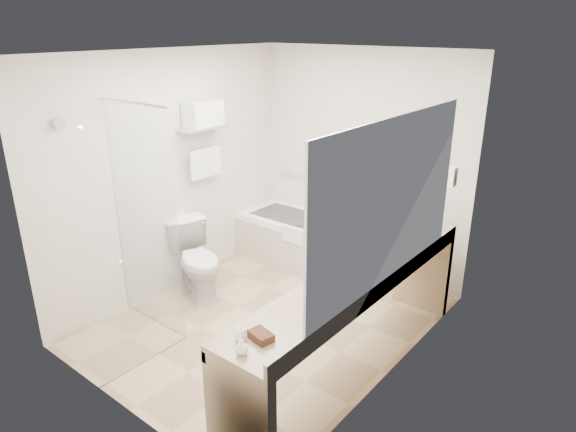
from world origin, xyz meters
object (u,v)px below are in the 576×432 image
Objects in this scene: water_bottle_left at (414,221)px; amenity_basket at (261,336)px; bathtub at (305,242)px; vanity_counter at (353,302)px; toilet at (197,260)px.

amenity_basket is at bearing -88.07° from water_bottle_left.
bathtub is 2.94m from amenity_basket.
toilet is at bearing 177.07° from vanity_counter.
vanity_counter reaches higher than amenity_basket.
vanity_counter is (1.52, -1.39, 0.36)m from bathtub.
amenity_basket is (1.50, -2.46, 0.60)m from bathtub.
water_bottle_left is (-0.08, 2.32, 0.05)m from amenity_basket.
toilet is 4.94× the size of amenity_basket.
toilet is (-0.45, -1.29, 0.11)m from bathtub.
water_bottle_left is at bearing -5.59° from bathtub.
amenity_basket reaches higher than toilet.
vanity_counter is at bearing 88.72° from amenity_basket.
toilet is 4.50× the size of water_bottle_left.
toilet is at bearing -148.47° from water_bottle_left.
water_bottle_left is (-0.10, 1.25, 0.29)m from vanity_counter.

